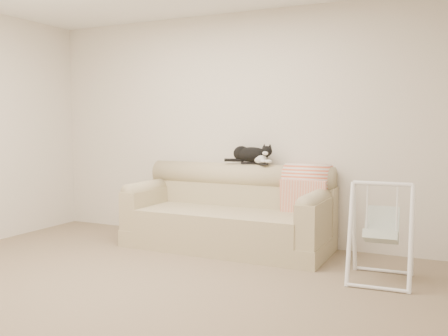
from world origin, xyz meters
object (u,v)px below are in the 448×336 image
remote_b (262,164)px  baby_swing (381,232)px  sofa (230,215)px  tuxedo_cat (252,154)px  remote_a (249,163)px

remote_b → baby_swing: bearing=-28.1°
sofa → remote_b: 0.66m
tuxedo_cat → baby_swing: 1.80m
sofa → remote_b: bearing=34.7°
sofa → remote_a: (0.12, 0.25, 0.56)m
sofa → baby_swing: sofa is taller
remote_a → baby_swing: remote_a is taller
remote_b → tuxedo_cat: 0.18m
sofa → baby_swing: (1.67, -0.53, 0.08)m
remote_a → remote_b: bearing=-13.9°
sofa → baby_swing: bearing=-17.5°
sofa → remote_a: bearing=63.8°
remote_b → remote_a: bearing=166.1°
remote_b → baby_swing: (1.37, -0.73, -0.48)m
remote_a → remote_b: 0.18m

